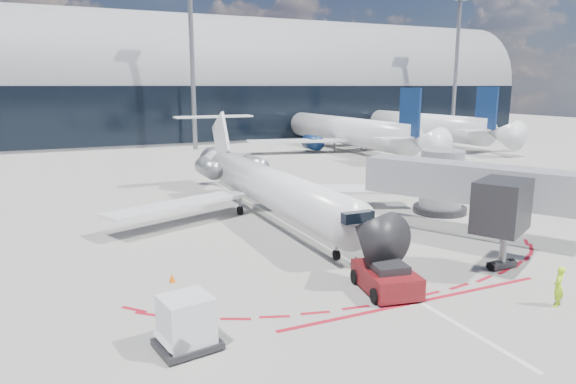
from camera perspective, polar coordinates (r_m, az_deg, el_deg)
name	(u,v)px	position (r m, az deg, el deg)	size (l,w,h in m)	color
ground	(306,235)	(33.46, 1.98, -4.82)	(260.00, 260.00, 0.00)	gray
apron_centerline	(293,228)	(35.19, 0.54, -3.97)	(0.25, 40.00, 0.01)	silver
apron_stop_bar	(419,302)	(24.32, 14.36, -11.72)	(14.00, 0.25, 0.01)	maroon
terminal_building	(141,91)	(94.78, -16.01, 10.69)	(150.00, 24.15, 24.00)	gray
jet_bridge	(458,186)	(35.82, 18.42, 0.63)	(10.03, 15.20, 4.90)	gray
light_mast_centre	(192,65)	(79.16, -10.58, 13.70)	(0.70, 0.70, 25.00)	slate
light_mast_east	(456,69)	(103.42, 18.15, 12.82)	(0.70, 0.70, 25.00)	slate
regional_jet	(265,185)	(37.61, -2.53, 0.84)	(23.54, 29.03, 7.27)	silver
pushback_tug	(386,278)	(24.92, 10.87, -9.39)	(2.92, 5.73, 1.46)	#5C0D0D
ramp_worker	(558,286)	(25.72, 27.84, -9.27)	(0.67, 0.44, 1.83)	#B8FE1A
uld_container	(187,323)	(19.72, -11.20, -14.12)	(2.46, 2.19, 2.05)	black
safety_cone_left	(172,278)	(26.35, -12.75, -9.29)	(0.31, 0.31, 0.43)	#EC5804
safety_cone_right	(503,258)	(30.58, 22.77, -6.82)	(0.41, 0.41, 0.57)	#EC5804
bg_airliner_1	(345,111)	(77.48, 6.40, 8.90)	(35.79, 37.90, 11.58)	silver
bg_airliner_2	(417,108)	(90.25, 14.10, 9.07)	(36.26, 38.39, 11.73)	silver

